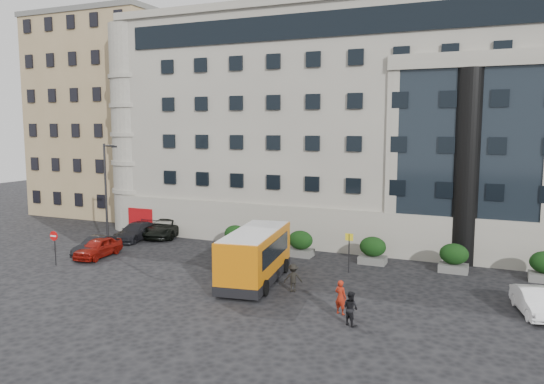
{
  "coord_description": "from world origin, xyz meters",
  "views": [
    {
      "loc": [
        14.02,
        -26.99,
        9.32
      ],
      "look_at": [
        0.5,
        4.28,
        5.0
      ],
      "focal_mm": 35.0,
      "sensor_mm": 36.0,
      "label": 1
    }
  ],
  "objects_px": {
    "hedge_b": "(300,243)",
    "minibus": "(255,254)",
    "no_entry_sign": "(54,241)",
    "parked_car_c": "(136,231)",
    "hedge_d": "(454,258)",
    "parked_car_d": "(166,228)",
    "pedestrian_c": "(293,278)",
    "white_taxi": "(534,302)",
    "bus_stop_sign": "(349,246)",
    "red_truck": "(161,210)",
    "parked_car_a": "(98,247)",
    "parked_car_b": "(96,246)",
    "pedestrian_b": "(351,308)",
    "pedestrian_a": "(341,297)",
    "hedge_a": "(236,237)",
    "street_lamp": "(107,194)",
    "hedge_c": "(373,250)"
  },
  "relations": [
    {
      "from": "bus_stop_sign",
      "to": "minibus",
      "type": "relative_size",
      "value": 0.33
    },
    {
      "from": "street_lamp",
      "to": "pedestrian_a",
      "type": "bearing_deg",
      "value": -15.85
    },
    {
      "from": "red_truck",
      "to": "white_taxi",
      "type": "bearing_deg",
      "value": -22.1
    },
    {
      "from": "hedge_a",
      "to": "hedge_b",
      "type": "height_order",
      "value": "same"
    },
    {
      "from": "hedge_b",
      "to": "parked_car_a",
      "type": "relative_size",
      "value": 0.45
    },
    {
      "from": "hedge_c",
      "to": "bus_stop_sign",
      "type": "xyz_separation_m",
      "value": [
        -0.9,
        -2.8,
        0.8
      ]
    },
    {
      "from": "hedge_b",
      "to": "pedestrian_b",
      "type": "height_order",
      "value": "hedge_b"
    },
    {
      "from": "no_entry_sign",
      "to": "minibus",
      "type": "height_order",
      "value": "minibus"
    },
    {
      "from": "parked_car_b",
      "to": "white_taxi",
      "type": "distance_m",
      "value": 28.38
    },
    {
      "from": "hedge_b",
      "to": "pedestrian_a",
      "type": "height_order",
      "value": "hedge_b"
    },
    {
      "from": "bus_stop_sign",
      "to": "pedestrian_c",
      "type": "bearing_deg",
      "value": -110.03
    },
    {
      "from": "hedge_b",
      "to": "red_truck",
      "type": "distance_m",
      "value": 16.22
    },
    {
      "from": "parked_car_b",
      "to": "parked_car_c",
      "type": "height_order",
      "value": "parked_car_c"
    },
    {
      "from": "parked_car_c",
      "to": "bus_stop_sign",
      "type": "bearing_deg",
      "value": -12.26
    },
    {
      "from": "parked_car_b",
      "to": "parked_car_d",
      "type": "relative_size",
      "value": 0.74
    },
    {
      "from": "pedestrian_c",
      "to": "white_taxi",
      "type": "bearing_deg",
      "value": 165.4
    },
    {
      "from": "street_lamp",
      "to": "parked_car_a",
      "type": "height_order",
      "value": "street_lamp"
    },
    {
      "from": "bus_stop_sign",
      "to": "no_entry_sign",
      "type": "relative_size",
      "value": 1.09
    },
    {
      "from": "minibus",
      "to": "parked_car_c",
      "type": "xyz_separation_m",
      "value": [
        -13.91,
        6.74,
        -1.02
      ]
    },
    {
      "from": "hedge_b",
      "to": "minibus",
      "type": "relative_size",
      "value": 0.24
    },
    {
      "from": "hedge_b",
      "to": "pedestrian_c",
      "type": "relative_size",
      "value": 1.15
    },
    {
      "from": "parked_car_b",
      "to": "parked_car_d",
      "type": "distance_m",
      "value": 7.43
    },
    {
      "from": "red_truck",
      "to": "parked_car_a",
      "type": "bearing_deg",
      "value": -79.11
    },
    {
      "from": "parked_car_d",
      "to": "pedestrian_a",
      "type": "bearing_deg",
      "value": -42.2
    },
    {
      "from": "white_taxi",
      "to": "bus_stop_sign",
      "type": "bearing_deg",
      "value": 146.13
    },
    {
      "from": "hedge_c",
      "to": "parked_car_c",
      "type": "bearing_deg",
      "value": -179.27
    },
    {
      "from": "white_taxi",
      "to": "pedestrian_c",
      "type": "bearing_deg",
      "value": 171.9
    },
    {
      "from": "bus_stop_sign",
      "to": "no_entry_sign",
      "type": "bearing_deg",
      "value": -161.92
    },
    {
      "from": "hedge_b",
      "to": "hedge_d",
      "type": "distance_m",
      "value": 10.4
    },
    {
      "from": "hedge_b",
      "to": "parked_car_b",
      "type": "relative_size",
      "value": 0.46
    },
    {
      "from": "hedge_d",
      "to": "parked_car_c",
      "type": "xyz_separation_m",
      "value": [
        -24.61,
        -0.25,
        -0.23
      ]
    },
    {
      "from": "hedge_a",
      "to": "hedge_b",
      "type": "relative_size",
      "value": 1.0
    },
    {
      "from": "hedge_b",
      "to": "pedestrian_c",
      "type": "bearing_deg",
      "value": -72.53
    },
    {
      "from": "parked_car_c",
      "to": "parked_car_b",
      "type": "bearing_deg",
      "value": -88.31
    },
    {
      "from": "hedge_d",
      "to": "street_lamp",
      "type": "xyz_separation_m",
      "value": [
        -23.54,
        -4.8,
        3.44
      ]
    },
    {
      "from": "hedge_b",
      "to": "no_entry_sign",
      "type": "xyz_separation_m",
      "value": [
        -14.2,
        -8.84,
        0.72
      ]
    },
    {
      "from": "white_taxi",
      "to": "pedestrian_a",
      "type": "distance_m",
      "value": 9.58
    },
    {
      "from": "bus_stop_sign",
      "to": "parked_car_a",
      "type": "bearing_deg",
      "value": -169.7
    },
    {
      "from": "pedestrian_a",
      "to": "pedestrian_b",
      "type": "height_order",
      "value": "pedestrian_a"
    },
    {
      "from": "hedge_c",
      "to": "street_lamp",
      "type": "height_order",
      "value": "street_lamp"
    },
    {
      "from": "pedestrian_b",
      "to": "parked_car_c",
      "type": "bearing_deg",
      "value": 1.05
    },
    {
      "from": "parked_car_b",
      "to": "pedestrian_c",
      "type": "relative_size",
      "value": 2.5
    },
    {
      "from": "hedge_d",
      "to": "parked_car_d",
      "type": "distance_m",
      "value": 23.18
    },
    {
      "from": "hedge_c",
      "to": "minibus",
      "type": "relative_size",
      "value": 0.24
    },
    {
      "from": "hedge_d",
      "to": "red_truck",
      "type": "distance_m",
      "value": 26.31
    },
    {
      "from": "no_entry_sign",
      "to": "parked_car_c",
      "type": "relative_size",
      "value": 0.48
    },
    {
      "from": "hedge_b",
      "to": "hedge_d",
      "type": "bearing_deg",
      "value": 0.0
    },
    {
      "from": "no_entry_sign",
      "to": "parked_car_a",
      "type": "distance_m",
      "value": 3.24
    },
    {
      "from": "pedestrian_a",
      "to": "pedestrian_b",
      "type": "xyz_separation_m",
      "value": [
        0.84,
        -1.22,
        -0.05
      ]
    },
    {
      "from": "pedestrian_b",
      "to": "bus_stop_sign",
      "type": "bearing_deg",
      "value": -45.14
    }
  ]
}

